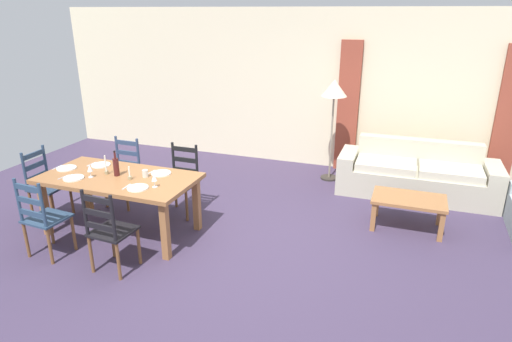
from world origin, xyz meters
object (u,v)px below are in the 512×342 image
Objects in this scene: dining_table at (119,183)px; coffee_table at (409,202)px; dining_chair_far_left at (124,172)px; couch at (416,176)px; dining_chair_near_left at (43,218)px; wine_glass_near_left at (90,169)px; dining_chair_head_west at (45,184)px; dining_chair_near_right at (109,231)px; coffee_cup_primary at (145,173)px; wine_bottle at (116,166)px; dining_chair_far_right at (182,180)px; wine_glass_near_right at (154,178)px; standing_lamp at (334,94)px.

dining_table is 2.11× the size of coffee_table.
dining_chair_far_left is 0.42× the size of couch.
dining_chair_near_left is 5.13m from couch.
dining_table is 1.98× the size of dining_chair_far_left.
dining_chair_near_left reaches higher than couch.
dining_chair_far_left is at bearing 102.36° from wine_glass_near_left.
dining_chair_near_left is 4.37m from coffee_table.
dining_chair_near_left is 1.00× the size of dining_chair_head_west.
dining_chair_near_left is 1.07× the size of coffee_table.
dining_chair_near_left is 0.89m from dining_chair_near_right.
dining_chair_near_right is at bearing -132.08° from couch.
dining_table is 11.80× the size of wine_glass_near_left.
wine_bottle is at bearing -167.91° from coffee_cup_primary.
dining_chair_far_left is 1.00× the size of dining_chair_far_right.
coffee_cup_primary is at bearing 139.57° from wine_glass_near_right.
wine_glass_near_left is at bearing -149.03° from wine_bottle.
dining_chair_head_west is at bearing -140.26° from standing_lamp.
dining_chair_near_left is 1.22m from coffee_cup_primary.
dining_chair_near_left and dining_chair_far_right have the same top height.
wine_glass_near_right is (1.80, -0.15, 0.38)m from dining_chair_head_west.
wine_glass_near_right is 0.10× the size of standing_lamp.
standing_lamp is at bearing 52.56° from dining_table.
wine_glass_near_left is at bearing -128.81° from dining_chair_far_right.
dining_table is at bearing -57.20° from dining_chair_far_left.
coffee_table is (3.04, 1.24, -0.44)m from coffee_cup_primary.
dining_chair_far_right is 3.50m from couch.
dining_chair_near_right reaches higher than wine_glass_near_left.
coffee_cup_primary is 4.00m from couch.
wine_glass_near_left is at bearing -129.70° from standing_lamp.
coffee_table is (2.93, 2.12, -0.12)m from dining_chair_near_right.
dining_chair_far_right is (0.43, 0.76, -0.19)m from dining_table.
dining_chair_far_left is at bearing 46.87° from dining_chair_head_west.
dining_chair_near_left and dining_chair_near_right have the same top height.
dining_chair_far_left is 10.67× the size of coffee_cup_primary.
couch is at bearing -7.79° from standing_lamp.
dining_table is 21.11× the size of coffee_cup_primary.
dining_chair_near_left reaches higher than coffee_cup_primary.
dining_table is 1.98× the size of dining_chair_near_right.
wine_bottle is at bearing -143.93° from couch.
dining_chair_head_west is 1.22m from wine_bottle.
dining_chair_head_west is at bearing 179.75° from dining_table.
dining_chair_near_right is 1.07× the size of coffee_table.
dining_chair_far_left is at bearing 140.91° from coffee_cup_primary.
dining_chair_near_right is 0.77m from wine_glass_near_right.
wine_bottle is 3.48m from standing_lamp.
dining_table is 0.36m from coffee_cup_primary.
standing_lamp reaches higher than dining_chair_head_west.
dining_chair_head_west is at bearing -133.13° from dining_chair_far_left.
couch is (3.47, 2.53, -0.58)m from wine_bottle.
dining_table is 0.21m from wine_bottle.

